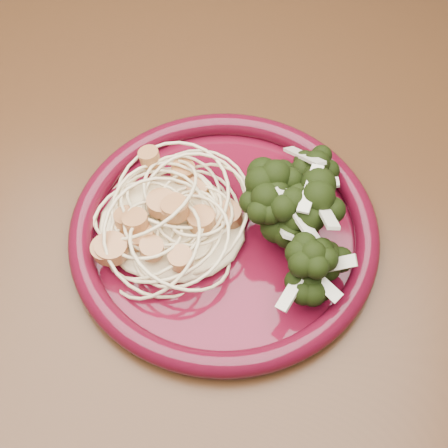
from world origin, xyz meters
The scene contains 6 objects.
dining_table centered at (0.00, 0.00, 0.65)m, with size 1.20×0.80×0.75m.
dinner_plate centered at (-0.05, 0.01, 0.76)m, with size 0.31×0.31×0.02m.
spaghetti_pile centered at (-0.10, 0.00, 0.77)m, with size 0.13×0.11×0.03m, color beige.
scallop_cluster centered at (-0.10, 0.00, 0.81)m, with size 0.13×0.13×0.04m, color tan, non-canonical shape.
broccoli_pile centered at (0.00, 0.01, 0.78)m, with size 0.10×0.16×0.06m, color black.
onion_garnish centered at (0.00, 0.01, 0.82)m, with size 0.07×0.10×0.05m, color beige, non-canonical shape.
Camera 1 is at (0.01, -0.29, 1.22)m, focal length 50.00 mm.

